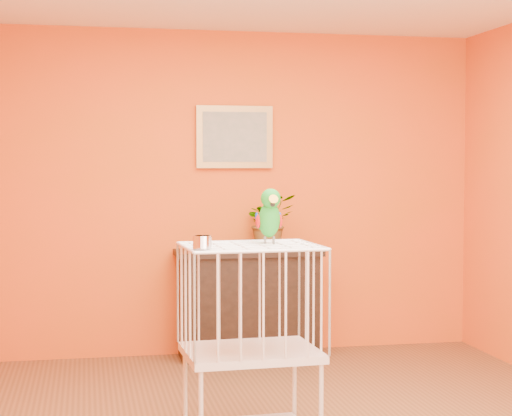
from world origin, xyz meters
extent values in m
plane|color=#EB4C16|center=(0.00, 2.25, 1.30)|extent=(4.00, 0.00, 4.00)
plane|color=#EB4C16|center=(0.00, -2.25, 1.30)|extent=(4.00, 0.00, 4.00)
cube|color=black|center=(0.08, 2.05, 0.41)|extent=(1.08, 0.36, 0.81)
cube|color=black|center=(0.08, 2.05, 0.83)|extent=(1.15, 0.41, 0.05)
cube|color=black|center=(0.08, 1.89, 0.41)|extent=(0.76, 0.02, 0.41)
cube|color=#552E18|center=(-0.15, 2.00, 0.32)|extent=(0.05, 0.16, 0.25)
cube|color=#335128|center=(-0.07, 2.00, 0.32)|extent=(0.05, 0.16, 0.25)
cube|color=#552E18|center=(0.01, 2.00, 0.32)|extent=(0.05, 0.16, 0.25)
cube|color=#335128|center=(0.10, 2.00, 0.32)|extent=(0.05, 0.16, 0.25)
cube|color=#552E18|center=(0.19, 2.00, 0.32)|extent=(0.05, 0.16, 0.25)
imported|color=#26722D|center=(0.25, 2.01, 1.03)|extent=(0.50, 0.53, 0.34)
cube|color=#A87C3C|center=(0.00, 2.22, 1.75)|extent=(0.62, 0.03, 0.50)
cube|color=gray|center=(0.00, 2.21, 1.75)|extent=(0.52, 0.01, 0.40)
cube|color=silver|center=(-0.31, -0.07, 0.51)|extent=(0.73, 0.58, 0.04)
cube|color=silver|center=(-0.31, -0.07, 1.09)|extent=(0.73, 0.58, 0.01)
cylinder|color=silver|center=(0.02, -0.30, 0.25)|extent=(0.03, 0.03, 0.49)
cylinder|color=silver|center=(-0.64, 0.16, 0.25)|extent=(0.03, 0.03, 0.49)
cylinder|color=silver|center=(0.00, 0.19, 0.25)|extent=(0.03, 0.03, 0.49)
cylinder|color=silver|center=(-0.60, -0.25, 1.14)|extent=(0.10, 0.10, 0.07)
cylinder|color=#59544C|center=(-0.22, -0.02, 1.12)|extent=(0.01, 0.01, 0.04)
cylinder|color=#59544C|center=(-0.17, -0.02, 1.12)|extent=(0.01, 0.01, 0.04)
ellipsoid|color=#0E9523|center=(-0.20, -0.02, 1.23)|extent=(0.12, 0.17, 0.22)
ellipsoid|color=#0E9523|center=(-0.20, -0.05, 1.35)|extent=(0.11, 0.11, 0.11)
cone|color=orange|center=(-0.20, -0.10, 1.34)|extent=(0.05, 0.07, 0.07)
cone|color=black|center=(-0.20, -0.09, 1.32)|extent=(0.03, 0.03, 0.03)
sphere|color=black|center=(-0.24, -0.07, 1.36)|extent=(0.02, 0.02, 0.02)
sphere|color=black|center=(-0.16, -0.07, 1.36)|extent=(0.02, 0.02, 0.02)
ellipsoid|color=#A50C0C|center=(-0.26, -0.01, 1.22)|extent=(0.03, 0.06, 0.08)
ellipsoid|color=navy|center=(-0.14, -0.01, 1.22)|extent=(0.03, 0.06, 0.08)
cone|color=#0E9523|center=(-0.20, 0.06, 1.16)|extent=(0.07, 0.15, 0.12)
camera|label=1|loc=(-1.18, -4.56, 1.54)|focal=60.00mm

